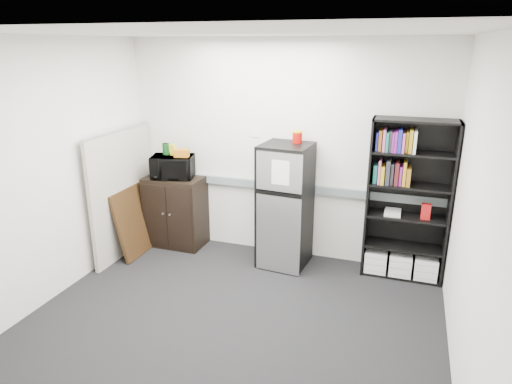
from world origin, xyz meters
TOP-DOWN VIEW (x-y plane):
  - floor at (0.00, 0.00)m, footprint 4.00×4.00m
  - wall_back at (0.00, 1.75)m, footprint 4.00×0.02m
  - wall_right at (2.00, 0.00)m, footprint 0.02×3.50m
  - wall_left at (-2.00, 0.00)m, footprint 0.02×3.50m
  - ceiling at (0.00, 0.00)m, footprint 4.00×3.50m
  - electrical_raceway at (0.00, 1.72)m, footprint 3.92×0.05m
  - wall_note at (-0.35, 1.74)m, footprint 0.14×0.00m
  - bookshelf at (1.53, 1.57)m, footprint 0.90×0.34m
  - cubicle_partition at (-1.90, 1.08)m, footprint 0.06×1.30m
  - cabinet at (-1.40, 1.50)m, footprint 0.76×0.50m
  - microwave at (-1.40, 1.48)m, footprint 0.61×0.49m
  - snack_box_a at (-1.50, 1.52)m, footprint 0.08×0.07m
  - snack_box_b at (-1.50, 1.52)m, footprint 0.08×0.06m
  - snack_box_c at (-1.39, 1.52)m, footprint 0.08×0.06m
  - snack_bag at (-1.25, 1.47)m, footprint 0.20×0.14m
  - refrigerator at (0.14, 1.42)m, footprint 0.61×0.64m
  - coffee_can at (0.24, 1.55)m, footprint 0.12×0.12m
  - framed_poster at (-1.77, 1.07)m, footprint 0.23×0.68m

SIDE VIEW (x-z plane):
  - floor at x=0.00m, z-range 0.00..0.00m
  - framed_poster at x=-1.77m, z-range 0.01..0.87m
  - cabinet at x=-1.40m, z-range 0.00..0.95m
  - refrigerator at x=0.14m, z-range 0.00..1.51m
  - cubicle_partition at x=-1.90m, z-range 0.00..1.62m
  - electrical_raceway at x=0.00m, z-range 0.85..0.95m
  - bookshelf at x=1.53m, z-range -0.01..1.84m
  - microwave at x=-1.40m, z-range 0.95..1.24m
  - snack_bag at x=-1.25m, z-range 1.24..1.34m
  - snack_box_c at x=-1.39m, z-range 1.24..1.38m
  - snack_box_a at x=-1.50m, z-range 1.24..1.39m
  - snack_box_b at x=-1.50m, z-range 1.24..1.39m
  - wall_back at x=0.00m, z-range 0.00..2.70m
  - wall_right at x=2.00m, z-range 0.00..2.70m
  - wall_left at x=-2.00m, z-range 0.00..2.70m
  - wall_note at x=-0.35m, z-range 1.50..1.60m
  - coffee_can at x=0.24m, z-range 1.51..1.67m
  - ceiling at x=0.00m, z-range 2.69..2.71m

